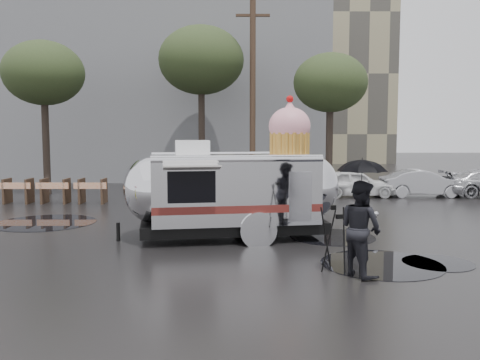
{
  "coord_description": "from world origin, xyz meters",
  "views": [
    {
      "loc": [
        1.8,
        -10.33,
        2.87
      ],
      "look_at": [
        1.86,
        3.31,
        1.57
      ],
      "focal_mm": 38.0,
      "sensor_mm": 36.0,
      "label": 1
    }
  ],
  "objects": [
    {
      "name": "tripod",
      "position": [
        3.76,
        -0.0,
        0.79
      ],
      "size": [
        0.51,
        0.57,
        1.38
      ],
      "rotation": [
        0.0,
        0.0,
        -0.03
      ],
      "color": "black",
      "rests_on": "ground"
    },
    {
      "name": "person_right",
      "position": [
        4.24,
        -0.41,
        0.96
      ],
      "size": [
        0.89,
        1.05,
        1.92
      ],
      "primitive_type": "imported",
      "rotation": [
        0.0,
        0.0,
        2.08
      ],
      "color": "black",
      "rests_on": "ground"
    },
    {
      "name": "barricade_row",
      "position": [
        -5.55,
        9.96,
        0.52
      ],
      "size": [
        4.3,
        0.8,
        1.0
      ],
      "color": "#473323",
      "rests_on": "ground"
    },
    {
      "name": "umbrella_black",
      "position": [
        4.24,
        -0.41,
        1.96
      ],
      "size": [
        1.2,
        1.2,
        2.37
      ],
      "color": "black",
      "rests_on": "ground"
    },
    {
      "name": "grey_building",
      "position": [
        -4.0,
        24.0,
        6.5
      ],
      "size": [
        22.0,
        12.0,
        13.0
      ],
      "primitive_type": "cube",
      "color": "slate",
      "rests_on": "ground"
    },
    {
      "name": "tree_mid",
      "position": [
        0.0,
        15.0,
        6.34
      ],
      "size": [
        4.2,
        4.2,
        8.03
      ],
      "color": "#382D26",
      "rests_on": "ground"
    },
    {
      "name": "tree_right",
      "position": [
        6.0,
        13.0,
        5.06
      ],
      "size": [
        3.36,
        3.36,
        6.42
      ],
      "color": "#382D26",
      "rests_on": "ground"
    },
    {
      "name": "airstream_trailer",
      "position": [
        1.75,
        3.32,
        1.38
      ],
      "size": [
        7.24,
        3.46,
        3.93
      ],
      "rotation": [
        0.0,
        0.0,
        0.16
      ],
      "color": "silver",
      "rests_on": "ground"
    },
    {
      "name": "parked_cars",
      "position": [
        11.78,
        12.0,
        0.72
      ],
      "size": [
        13.2,
        1.9,
        1.5
      ],
      "color": "silver",
      "rests_on": "ground"
    },
    {
      "name": "puddles",
      "position": [
        1.21,
        3.17,
        0.01
      ],
      "size": [
        12.85,
        8.0,
        0.01
      ],
      "color": "black",
      "rests_on": "ground"
    },
    {
      "name": "utility_pole",
      "position": [
        2.5,
        14.0,
        4.62
      ],
      "size": [
        1.6,
        0.28,
        9.0
      ],
      "color": "#473323",
      "rests_on": "ground"
    },
    {
      "name": "ground",
      "position": [
        0.0,
        0.0,
        0.0
      ],
      "size": [
        120.0,
        120.0,
        0.0
      ],
      "primitive_type": "plane",
      "color": "black",
      "rests_on": "ground"
    },
    {
      "name": "tree_left",
      "position": [
        -7.0,
        13.0,
        5.48
      ],
      "size": [
        3.64,
        3.64,
        6.95
      ],
      "color": "#382D26",
      "rests_on": "ground"
    }
  ]
}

